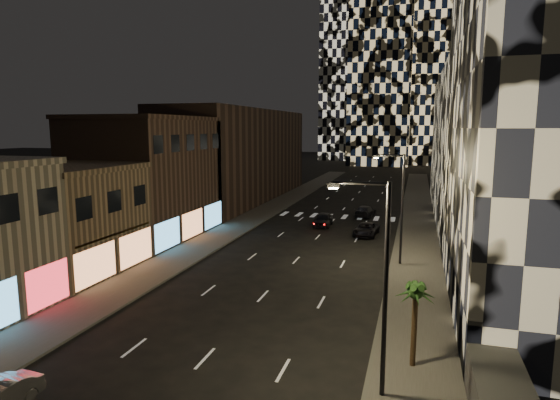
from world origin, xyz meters
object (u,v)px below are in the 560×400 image
Objects in this scene: car_dark_midlane at (323,220)px; palm_tree at (416,297)px; streetlight_near at (380,274)px; car_dark_oncoming at (365,211)px; car_dark_rightlane at (366,229)px; streetlight_far at (399,201)px.

palm_tree is at bearing -73.68° from car_dark_midlane.
streetlight_near reaches higher than car_dark_midlane.
streetlight_near is at bearing 104.24° from car_dark_oncoming.
car_dark_oncoming is 1.21× the size of palm_tree.
streetlight_near is 30.67m from car_dark_rightlane.
palm_tree is at bearing -74.98° from car_dark_rightlane.
car_dark_rightlane is at bearing 100.48° from palm_tree.
streetlight_near is 2.22× the size of palm_tree.
car_dark_oncoming is at bearing 99.45° from palm_tree.
streetlight_near is 34.93m from car_dark_midlane.
streetlight_far is 2.22× the size of palm_tree.
streetlight_near reaches higher than car_dark_rightlane.
streetlight_far is at bearing -59.00° from car_dark_midlane.
streetlight_near reaches higher than car_dark_oncoming.
car_dark_rightlane is at bearing 96.79° from streetlight_near.
streetlight_near is 20.00m from streetlight_far.
streetlight_far is 1.97× the size of car_dark_midlane.
car_dark_rightlane is (-3.58, 10.09, -4.69)m from streetlight_far.
car_dark_midlane is at bearing 104.82° from streetlight_near.
car_dark_oncoming is at bearing 101.33° from car_dark_rightlane.
streetlight_far is 16.76m from car_dark_midlane.
streetlight_near is 1.89× the size of car_dark_rightlane.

